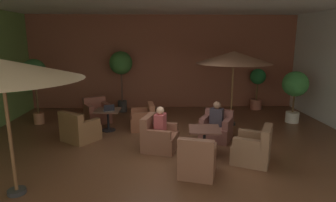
# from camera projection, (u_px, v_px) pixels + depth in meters

# --- Properties ---
(ground_plane) EXTENTS (10.58, 9.59, 0.02)m
(ground_plane) POSITION_uv_depth(u_px,v_px,m) (169.00, 153.00, 6.99)
(ground_plane) COLOR brown
(wall_back_brick) EXTENTS (10.58, 0.08, 3.63)m
(wall_back_brick) POSITION_uv_depth(u_px,v_px,m) (164.00, 62.00, 11.23)
(wall_back_brick) COLOR brown
(wall_back_brick) RESTS_ON ground_plane
(cafe_table_front_left) EXTENTS (0.75, 0.75, 0.64)m
(cafe_table_front_left) POSITION_uv_depth(u_px,v_px,m) (108.00, 115.00, 8.54)
(cafe_table_front_left) COLOR black
(cafe_table_front_left) RESTS_ON ground_plane
(armchair_front_left_north) EXTENTS (1.13, 1.12, 0.83)m
(armchair_front_left_north) POSITION_uv_depth(u_px,v_px,m) (79.00, 130.00, 7.72)
(armchair_front_left_north) COLOR brown
(armchair_front_left_north) RESTS_ON ground_plane
(armchair_front_left_east) EXTENTS (0.80, 0.84, 0.79)m
(armchair_front_left_east) POSITION_uv_depth(u_px,v_px,m) (143.00, 120.00, 8.74)
(armchair_front_left_east) COLOR brown
(armchair_front_left_east) RESTS_ON ground_plane
(armchair_front_left_south) EXTENTS (1.01, 1.02, 0.81)m
(armchair_front_left_south) POSITION_uv_depth(u_px,v_px,m) (97.00, 113.00, 9.46)
(armchair_front_left_south) COLOR brown
(armchair_front_left_south) RESTS_ON ground_plane
(cafe_table_front_right) EXTENTS (0.79, 0.79, 0.64)m
(cafe_table_front_right) POSITION_uv_depth(u_px,v_px,m) (204.00, 134.00, 6.78)
(cafe_table_front_right) COLOR black
(cafe_table_front_right) RESTS_ON ground_plane
(armchair_front_right_north) EXTENTS (1.06, 1.05, 0.86)m
(armchair_front_right_north) POSITION_uv_depth(u_px,v_px,m) (253.00, 149.00, 6.36)
(armchair_front_right_north) COLOR #876043
(armchair_front_right_north) RESTS_ON ground_plane
(armchair_front_right_east) EXTENTS (1.05, 1.05, 0.79)m
(armchair_front_right_east) POSITION_uv_depth(u_px,v_px,m) (216.00, 129.00, 7.84)
(armchair_front_right_east) COLOR brown
(armchair_front_right_east) RESTS_ON ground_plane
(armchair_front_right_south) EXTENTS (0.99, 1.00, 0.86)m
(armchair_front_right_south) POSITION_uv_depth(u_px,v_px,m) (158.00, 138.00, 7.11)
(armchair_front_right_south) COLOR brown
(armchair_front_right_south) RESTS_ON ground_plane
(armchair_front_right_west) EXTENTS (0.88, 0.90, 0.86)m
(armchair_front_right_west) POSITION_uv_depth(u_px,v_px,m) (197.00, 161.00, 5.74)
(armchair_front_right_west) COLOR brown
(armchair_front_right_west) RESTS_ON ground_plane
(patio_umbrella_tall_red) EXTENTS (2.64, 2.64, 2.41)m
(patio_umbrella_tall_red) POSITION_uv_depth(u_px,v_px,m) (1.00, 70.00, 4.64)
(patio_umbrella_tall_red) COLOR #2D2D2D
(patio_umbrella_tall_red) RESTS_ON ground_plane
(patio_umbrella_center_beige) EXTENTS (2.35, 2.35, 2.35)m
(patio_umbrella_center_beige) POSITION_uv_depth(u_px,v_px,m) (234.00, 58.00, 8.77)
(patio_umbrella_center_beige) COLOR #2D2D2D
(patio_umbrella_center_beige) RESTS_ON ground_plane
(potted_tree_left_corner) EXTENTS (0.73, 0.73, 2.11)m
(potted_tree_left_corner) POSITION_uv_depth(u_px,v_px,m) (35.00, 75.00, 8.99)
(potted_tree_left_corner) COLOR #A56644
(potted_tree_left_corner) RESTS_ON ground_plane
(potted_tree_mid_left) EXTENTS (0.85, 0.85, 2.28)m
(potted_tree_mid_left) POSITION_uv_depth(u_px,v_px,m) (121.00, 66.00, 10.51)
(potted_tree_mid_left) COLOR #302D29
(potted_tree_mid_left) RESTS_ON ground_plane
(potted_tree_mid_right) EXTENTS (0.60, 0.60, 1.59)m
(potted_tree_mid_right) POSITION_uv_depth(u_px,v_px,m) (257.00, 84.00, 11.05)
(potted_tree_mid_right) COLOR #AE5F48
(potted_tree_mid_right) RESTS_ON ground_plane
(potted_tree_right_corner) EXTENTS (0.82, 0.82, 1.70)m
(potted_tree_right_corner) POSITION_uv_depth(u_px,v_px,m) (295.00, 87.00, 9.24)
(potted_tree_right_corner) COLOR beige
(potted_tree_right_corner) RESTS_ON ground_plane
(patron_blue_shirt) EXTENTS (0.32, 0.39, 0.70)m
(patron_blue_shirt) POSITION_uv_depth(u_px,v_px,m) (160.00, 122.00, 7.01)
(patron_blue_shirt) COLOR #AF4546
(patron_blue_shirt) RESTS_ON ground_plane
(patron_by_window) EXTENTS (0.40, 0.35, 0.68)m
(patron_by_window) POSITION_uv_depth(u_px,v_px,m) (217.00, 115.00, 7.71)
(patron_by_window) COLOR #352F37
(patron_by_window) RESTS_ON ground_plane
(iced_drink_cup) EXTENTS (0.08, 0.08, 0.11)m
(iced_drink_cup) POSITION_uv_depth(u_px,v_px,m) (106.00, 107.00, 8.62)
(iced_drink_cup) COLOR white
(iced_drink_cup) RESTS_ON cafe_table_front_left
(open_laptop) EXTENTS (0.37, 0.32, 0.20)m
(open_laptop) POSITION_uv_depth(u_px,v_px,m) (109.00, 109.00, 8.37)
(open_laptop) COLOR #9EA0A5
(open_laptop) RESTS_ON cafe_table_front_left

